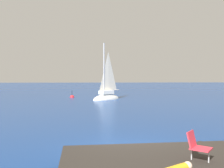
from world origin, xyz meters
TOP-DOWN VIEW (x-y plane):
  - ground_plane at (0.00, 0.00)m, footprint 160.00×160.00m
  - boulder_seaward at (0.69, -1.48)m, footprint 1.69×1.50m
  - boulder_inland at (2.65, -1.18)m, footprint 1.89×2.06m
  - sailboat_near at (-0.42, 20.58)m, footprint 3.74×3.39m
  - beach_chair at (1.51, -3.38)m, footprint 0.76×0.74m
  - marker_buoy at (-4.76, 23.80)m, footprint 0.56×0.56m

SIDE VIEW (x-z plane):
  - ground_plane at x=0.00m, z-range 0.00..0.00m
  - boulder_seaward at x=0.69m, z-range -0.49..0.49m
  - boulder_inland at x=2.65m, z-range -0.52..0.52m
  - marker_buoy at x=-4.76m, z-range -0.56..0.57m
  - sailboat_near at x=-0.42m, z-range -3.21..3.98m
  - beach_chair at x=1.51m, z-range 0.68..1.48m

